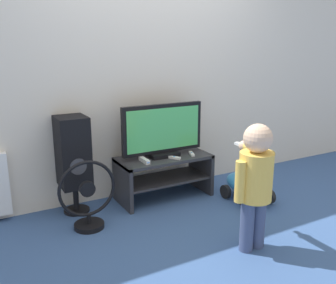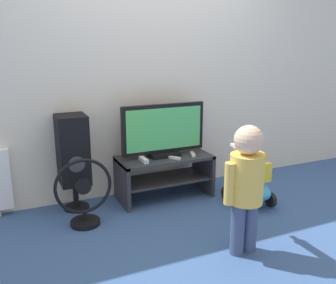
# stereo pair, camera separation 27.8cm
# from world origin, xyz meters

# --- Properties ---
(ground_plane) EXTENTS (16.00, 16.00, 0.00)m
(ground_plane) POSITION_xyz_m (0.00, 0.00, 0.00)
(ground_plane) COLOR #38568C
(wall_back) EXTENTS (10.00, 0.06, 2.60)m
(wall_back) POSITION_xyz_m (0.00, 0.51, 1.30)
(wall_back) COLOR silver
(wall_back) RESTS_ON ground_plane
(tv_stand) EXTENTS (0.93, 0.43, 0.43)m
(tv_stand) POSITION_xyz_m (0.00, 0.22, 0.28)
(tv_stand) COLOR #2D2D33
(tv_stand) RESTS_ON ground_plane
(television) EXTENTS (0.85, 0.20, 0.52)m
(television) POSITION_xyz_m (0.00, 0.24, 0.68)
(television) COLOR black
(television) RESTS_ON tv_stand
(game_console) EXTENTS (0.04, 0.17, 0.04)m
(game_console) POSITION_xyz_m (-0.25, 0.14, 0.45)
(game_console) COLOR white
(game_console) RESTS_ON tv_stand
(remote_primary) EXTENTS (0.08, 0.13, 0.03)m
(remote_primary) POSITION_xyz_m (0.27, 0.13, 0.44)
(remote_primary) COLOR white
(remote_primary) RESTS_ON tv_stand
(remote_secondary) EXTENTS (0.10, 0.13, 0.03)m
(remote_secondary) POSITION_xyz_m (0.05, 0.10, 0.44)
(remote_secondary) COLOR white
(remote_secondary) RESTS_ON tv_stand
(child) EXTENTS (0.37, 0.53, 0.97)m
(child) POSITION_xyz_m (0.11, -0.96, 0.57)
(child) COLOR #3F4C72
(child) RESTS_ON ground_plane
(speaker_tower) EXTENTS (0.26, 0.31, 0.89)m
(speaker_tower) POSITION_xyz_m (-0.87, 0.31, 0.56)
(speaker_tower) COLOR black
(speaker_tower) RESTS_ON ground_plane
(floor_fan) EXTENTS (0.49, 0.25, 0.59)m
(floor_fan) POSITION_xyz_m (-0.87, -0.06, 0.26)
(floor_fan) COLOR black
(floor_fan) RESTS_ON ground_plane
(ride_on_toy) EXTENTS (0.34, 0.56, 0.44)m
(ride_on_toy) POSITION_xyz_m (0.68, -0.27, 0.17)
(ride_on_toy) COLOR #338CD1
(ride_on_toy) RESTS_ON ground_plane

